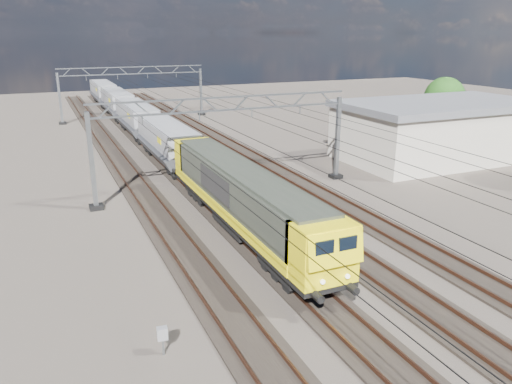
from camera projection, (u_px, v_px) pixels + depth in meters
name	position (u px, v px, depth m)	size (l,w,h in m)	color
ground	(248.00, 208.00, 33.98)	(160.00, 160.00, 0.00)	black
track_outer_west	(161.00, 220.00, 31.65)	(2.60, 140.00, 0.30)	black
track_loco	(221.00, 211.00, 33.19)	(2.60, 140.00, 0.30)	black
track_inner_east	(275.00, 203.00, 34.72)	(2.60, 140.00, 0.30)	black
track_outer_east	(324.00, 196.00, 36.25)	(2.60, 140.00, 0.30)	black
catenary_gantry_mid	(227.00, 141.00, 36.27)	(19.90, 0.90, 7.11)	gray
catenary_gantry_far	(134.00, 91.00, 67.67)	(19.90, 0.90, 7.11)	gray
overhead_wires	(208.00, 108.00, 39.20)	(12.03, 140.00, 0.53)	black
locomotive	(242.00, 195.00, 29.21)	(2.76, 21.10, 3.62)	black
hopper_wagon_lead	(167.00, 140.00, 44.67)	(3.38, 13.00, 3.25)	black
hopper_wagon_mid	(137.00, 117.00, 57.06)	(3.38, 13.00, 3.25)	black
hopper_wagon_third	(117.00, 102.00, 69.44)	(3.38, 13.00, 3.25)	black
hopper_wagon_fourth	(103.00, 91.00, 81.82)	(3.38, 13.00, 3.25)	black
trackside_cabinet	(162.00, 334.00, 18.27)	(0.41, 0.33, 1.15)	gray
industrial_shed	(439.00, 130.00, 46.81)	(18.60, 10.60, 5.40)	beige
tree_far	(448.00, 99.00, 56.31)	(5.04, 4.64, 6.72)	#372019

